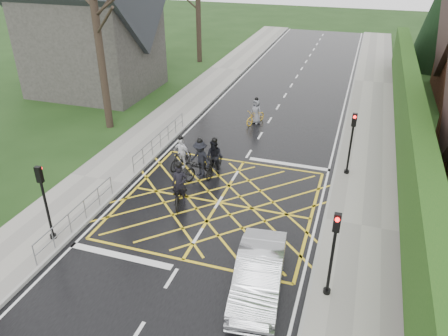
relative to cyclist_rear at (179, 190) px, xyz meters
The scene contains 19 objects.
ground 1.80m from the cyclist_rear, 19.07° to the left, with size 120.00×120.00×0.00m, color black.
road 1.80m from the cyclist_rear, 19.07° to the left, with size 9.00×80.00×0.01m, color black.
sidewalk_right 7.63m from the cyclist_rear, ahead, with size 3.00×80.00×0.15m, color gray.
sidewalk_left 4.48m from the cyclist_rear, behind, with size 3.00×80.00×0.15m, color gray.
stone_wall 11.41m from the cyclist_rear, 35.04° to the left, with size 0.50×38.00×0.70m, color slate.
hedge 11.50m from the cyclist_rear, 35.04° to the left, with size 0.90×38.00×2.80m, color #153D10.
conifer 29.60m from the cyclist_rear, 65.08° to the left, with size 4.60×4.60×10.00m.
church 17.85m from the cyclist_rear, 133.60° to the left, with size 8.80×7.80×11.00m.
railing_south 4.26m from the cyclist_rear, 136.06° to the right, with size 0.05×5.04×1.03m.
railing_north 5.49m from the cyclist_rear, 123.95° to the left, with size 0.05×6.04×1.03m.
traffic_light_ne 8.26m from the cyclist_rear, 35.35° to the left, with size 0.24×0.31×3.21m.
traffic_light_se 7.69m from the cyclist_rear, 28.67° to the right, with size 0.24×0.31×3.21m.
traffic_light_sw 5.38m from the cyclist_rear, 131.67° to the right, with size 0.24×0.31×3.21m.
cyclist_rear is the anchor object (origin of this frame).
cyclist_back 2.95m from the cyclist_rear, 78.59° to the left, with size 0.90×1.96×1.94m.
cyclist_mid 2.53m from the cyclist_rear, 90.43° to the left, with size 1.44×2.15×1.98m.
cyclist_front 3.28m from the cyclist_rear, 111.88° to the left, with size 0.99×1.78×1.72m.
cyclist_lead 9.84m from the cyclist_rear, 84.99° to the left, with size 1.20×1.81×1.67m.
car 6.11m from the cyclist_rear, 42.15° to the right, with size 1.46×4.20×1.38m, color silver.
Camera 1 is at (5.21, -15.16, 10.34)m, focal length 35.00 mm.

